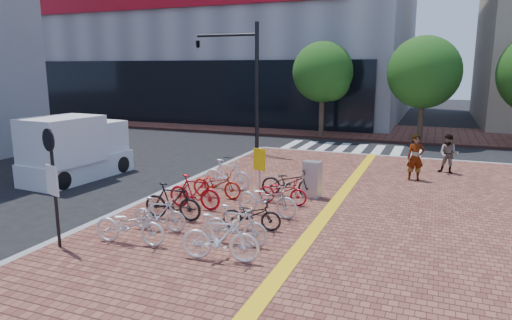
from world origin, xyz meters
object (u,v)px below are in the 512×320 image
at_px(bike_4, 217,184).
at_px(bike_9, 267,199).
at_px(bike_7, 236,225).
at_px(pedestrian_a, 415,158).
at_px(traffic_light_pole, 229,64).
at_px(bike_1, 159,214).
at_px(bike_3, 194,192).
at_px(bike_0, 130,225).
at_px(bike_10, 282,191).
at_px(pedestrian_b, 449,154).
at_px(box_truck, 75,149).
at_px(bike_5, 227,175).
at_px(bike_6, 220,238).
at_px(notice_sign, 52,174).
at_px(yellow_sign, 259,164).
at_px(bike_11, 289,182).
at_px(utility_box, 312,179).
at_px(bike_8, 251,215).
at_px(bike_2, 173,202).

distance_m(bike_4, bike_9, 2.54).
height_order(bike_7, pedestrian_a, pedestrian_a).
height_order(pedestrian_a, traffic_light_pole, traffic_light_pole).
bearing_deg(bike_1, bike_3, -4.47).
distance_m(bike_0, bike_7, 2.62).
height_order(bike_10, pedestrian_b, pedestrian_b).
height_order(bike_10, box_truck, box_truck).
relative_size(bike_3, pedestrian_a, 0.99).
distance_m(bike_5, bike_7, 5.31).
xyz_separation_m(bike_7, pedestrian_a, (3.76, 8.64, 0.39)).
relative_size(bike_3, bike_5, 0.98).
bearing_deg(bike_9, bike_6, -171.20).
xyz_separation_m(bike_5, bike_10, (2.42, -1.00, -0.12)).
height_order(pedestrian_b, notice_sign, notice_sign).
distance_m(bike_3, yellow_sign, 2.42).
bearing_deg(bike_11, bike_6, 173.48).
xyz_separation_m(utility_box, traffic_light_pole, (-6.11, 6.62, 3.86)).
relative_size(bike_7, notice_sign, 0.57).
relative_size(utility_box, notice_sign, 0.42).
height_order(bike_8, bike_10, bike_10).
relative_size(bike_0, bike_8, 1.16).
bearing_deg(utility_box, pedestrian_a, 50.75).
bearing_deg(bike_7, bike_9, 0.09).
bearing_deg(bike_1, pedestrian_a, -42.57).
relative_size(bike_4, bike_11, 0.94).
relative_size(bike_7, pedestrian_b, 1.03).
bearing_deg(bike_11, box_truck, 83.18).
distance_m(bike_2, bike_5, 3.63).
xyz_separation_m(bike_3, bike_5, (-0.03, 2.47, 0.01)).
xyz_separation_m(bike_10, notice_sign, (-3.94, -5.47, 1.42)).
distance_m(bike_5, box_truck, 6.69).
bearing_deg(bike_5, bike_10, -111.41).
xyz_separation_m(bike_3, box_truck, (-6.69, 2.21, 0.54)).
bearing_deg(bike_9, yellow_sign, 34.63).
relative_size(pedestrian_a, yellow_sign, 1.05).
bearing_deg(bike_7, bike_10, -1.37).
height_order(bike_5, box_truck, box_truck).
relative_size(bike_2, notice_sign, 0.61).
relative_size(yellow_sign, traffic_light_pole, 0.26).
height_order(bike_0, bike_2, bike_2).
xyz_separation_m(bike_2, bike_6, (2.54, -2.10, 0.01)).
bearing_deg(box_truck, bike_8, -20.08).
xyz_separation_m(bike_2, bike_4, (0.15, 2.53, -0.07)).
xyz_separation_m(pedestrian_b, yellow_sign, (-5.94, -6.32, 0.36)).
distance_m(bike_2, bike_11, 4.29).
relative_size(bike_1, bike_2, 0.86).
bearing_deg(bike_1, traffic_light_pole, 8.51).
distance_m(bike_2, bike_4, 2.53).
relative_size(bike_3, bike_8, 1.10).
bearing_deg(bike_2, bike_11, -36.46).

